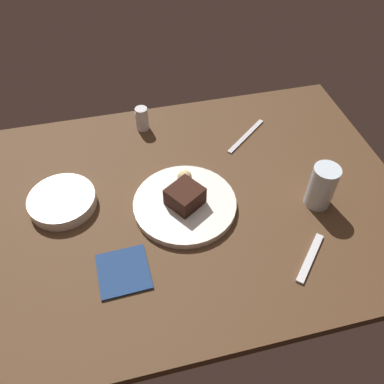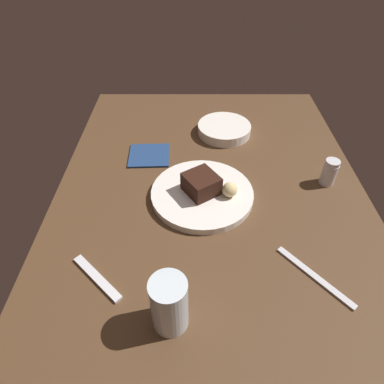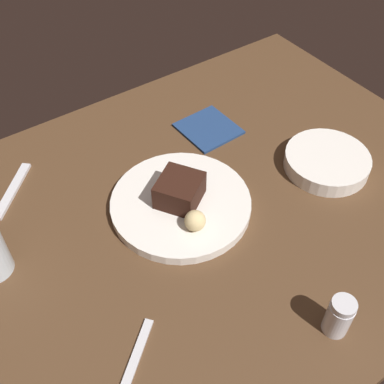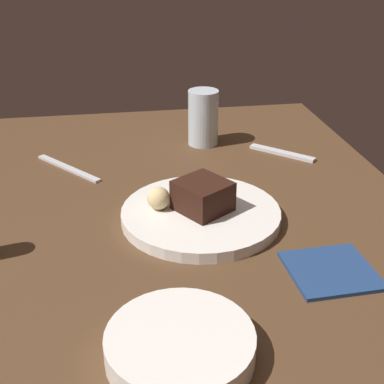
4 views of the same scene
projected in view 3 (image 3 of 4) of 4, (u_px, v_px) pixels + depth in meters
The scene contains 9 objects.
dining_table at pixel (188, 220), 91.96cm from camera, with size 120.00×84.00×3.00cm, color #4C331E.
dessert_plate at pixel (179, 205), 91.35cm from camera, with size 27.00×27.00×1.96cm, color white.
chocolate_cake_slice at pixel (178, 191), 88.97cm from camera, with size 8.09×7.74×5.14cm, color black.
bread_roll at pixel (195, 221), 84.87cm from camera, with size 3.90×3.90×3.90cm, color #DBC184.
salt_shaker at pixel (339, 316), 72.27cm from camera, with size 4.01×4.01×7.60cm.
side_bowl at pixel (327, 161), 98.65cm from camera, with size 17.51×17.51×3.25cm, color white.
dessert_spoon at pixel (12, 190), 94.80cm from camera, with size 15.00×1.80×0.70cm, color silver.
butter_knife at pixel (128, 377), 69.42cm from camera, with size 19.00×1.40×0.50cm, color silver.
folded_napkin at pixel (208, 129), 107.95cm from camera, with size 11.69×12.13×0.60cm, color navy.
Camera 3 is at (-32.83, -48.65, 72.52)cm, focal length 44.57 mm.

